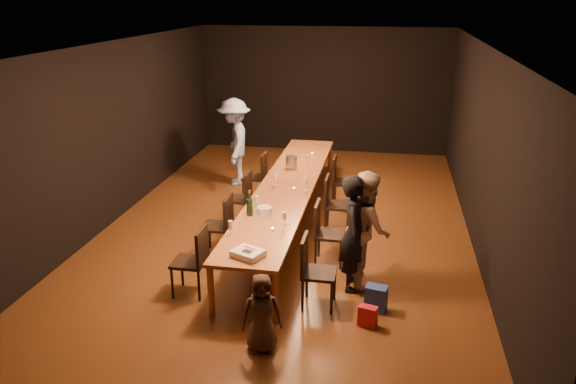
% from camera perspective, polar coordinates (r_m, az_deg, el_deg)
% --- Properties ---
extents(ground, '(10.00, 10.00, 0.00)m').
position_cam_1_polar(ground, '(9.53, -0.10, -3.56)').
color(ground, '#3F1C0F').
rests_on(ground, ground).
extents(room_shell, '(6.04, 10.04, 3.02)m').
position_cam_1_polar(room_shell, '(8.91, -0.10, 8.80)').
color(room_shell, black).
rests_on(room_shell, ground).
extents(table, '(0.90, 6.00, 0.75)m').
position_cam_1_polar(table, '(9.27, -0.10, 0.43)').
color(table, brown).
rests_on(table, ground).
extents(chair_right_0, '(0.42, 0.42, 0.93)m').
position_cam_1_polar(chair_right_0, '(7.07, 3.19, -8.14)').
color(chair_right_0, black).
rests_on(chair_right_0, ground).
extents(chair_right_1, '(0.42, 0.42, 0.93)m').
position_cam_1_polar(chair_right_1, '(8.14, 4.27, -4.25)').
color(chair_right_1, black).
rests_on(chair_right_1, ground).
extents(chair_right_2, '(0.42, 0.42, 0.93)m').
position_cam_1_polar(chair_right_2, '(9.25, 5.09, -1.27)').
color(chair_right_2, black).
rests_on(chair_right_2, ground).
extents(chair_right_3, '(0.42, 0.42, 0.93)m').
position_cam_1_polar(chair_right_3, '(10.37, 5.73, 1.06)').
color(chair_right_3, black).
rests_on(chair_right_3, ground).
extents(chair_left_0, '(0.42, 0.42, 0.93)m').
position_cam_1_polar(chair_left_0, '(7.44, -10.01, -6.93)').
color(chair_left_0, black).
rests_on(chair_left_0, ground).
extents(chair_left_1, '(0.42, 0.42, 0.93)m').
position_cam_1_polar(chair_left_1, '(8.47, -7.26, -3.38)').
color(chair_left_1, black).
rests_on(chair_left_1, ground).
extents(chair_left_2, '(0.42, 0.42, 0.93)m').
position_cam_1_polar(chair_left_2, '(9.53, -5.13, -0.62)').
color(chair_left_2, black).
rests_on(chair_left_2, ground).
extents(chair_left_3, '(0.42, 0.42, 0.93)m').
position_cam_1_polar(chair_left_3, '(10.63, -3.43, 1.59)').
color(chair_left_3, black).
rests_on(chair_left_3, ground).
extents(woman_birthday, '(0.39, 0.59, 1.58)m').
position_cam_1_polar(woman_birthday, '(7.38, 6.74, -4.17)').
color(woman_birthday, black).
rests_on(woman_birthday, ground).
extents(woman_tan, '(0.80, 0.91, 1.58)m').
position_cam_1_polar(woman_tan, '(7.56, 7.94, -3.64)').
color(woman_tan, beige).
rests_on(woman_tan, ground).
extents(man_blue, '(0.95, 1.28, 1.77)m').
position_cam_1_polar(man_blue, '(11.47, -5.43, 5.08)').
color(man_blue, '#89A4D3').
rests_on(man_blue, ground).
extents(child, '(0.51, 0.41, 0.92)m').
position_cam_1_polar(child, '(6.25, -2.69, -12.20)').
color(child, '#453126').
rests_on(child, ground).
extents(gift_bag_red, '(0.24, 0.17, 0.26)m').
position_cam_1_polar(gift_bag_red, '(6.88, 8.09, -12.38)').
color(gift_bag_red, red).
rests_on(gift_bag_red, ground).
extents(gift_bag_blue, '(0.29, 0.22, 0.33)m').
position_cam_1_polar(gift_bag_blue, '(7.18, 8.94, -10.61)').
color(gift_bag_blue, '#2749AC').
rests_on(gift_bag_blue, ground).
extents(birthday_cake, '(0.44, 0.40, 0.08)m').
position_cam_1_polar(birthday_cake, '(6.80, -4.10, -6.24)').
color(birthday_cake, white).
rests_on(birthday_cake, table).
extents(plate_stack, '(0.24, 0.24, 0.12)m').
position_cam_1_polar(plate_stack, '(8.01, -2.42, -1.94)').
color(plate_stack, silver).
rests_on(plate_stack, table).
extents(champagne_bottle, '(0.11, 0.11, 0.38)m').
position_cam_1_polar(champagne_bottle, '(7.96, -3.92, -1.12)').
color(champagne_bottle, black).
rests_on(champagne_bottle, table).
extents(ice_bucket, '(0.26, 0.26, 0.22)m').
position_cam_1_polar(ice_bucket, '(10.12, 0.35, 3.04)').
color(ice_bucket, '#A3A2A7').
rests_on(ice_bucket, table).
extents(wineglass_0, '(0.06, 0.06, 0.21)m').
position_cam_1_polar(wineglass_0, '(7.36, -5.86, -3.69)').
color(wineglass_0, beige).
rests_on(wineglass_0, table).
extents(wineglass_1, '(0.06, 0.06, 0.21)m').
position_cam_1_polar(wineglass_1, '(7.61, -0.44, -2.76)').
color(wineglass_1, beige).
rests_on(wineglass_1, table).
extents(wineglass_2, '(0.06, 0.06, 0.21)m').
position_cam_1_polar(wineglass_2, '(8.22, -3.19, -1.05)').
color(wineglass_2, silver).
rests_on(wineglass_2, table).
extents(wineglass_3, '(0.06, 0.06, 0.21)m').
position_cam_1_polar(wineglass_3, '(8.99, 1.78, 0.81)').
color(wineglass_3, beige).
rests_on(wineglass_3, table).
extents(wineglass_4, '(0.06, 0.06, 0.21)m').
position_cam_1_polar(wineglass_4, '(9.22, -1.21, 1.31)').
color(wineglass_4, silver).
rests_on(wineglass_4, table).
extents(wineglass_5, '(0.06, 0.06, 0.21)m').
position_cam_1_polar(wineglass_5, '(10.27, 1.91, 3.23)').
color(wineglass_5, silver).
rests_on(wineglass_5, table).
extents(tealight_near, '(0.05, 0.05, 0.03)m').
position_cam_1_polar(tealight_near, '(7.51, -1.57, -3.83)').
color(tealight_near, '#B2B7B2').
rests_on(tealight_near, table).
extents(tealight_mid, '(0.05, 0.05, 0.03)m').
position_cam_1_polar(tealight_mid, '(9.04, 0.60, 0.33)').
color(tealight_mid, '#B2B7B2').
rests_on(tealight_mid, table).
extents(tealight_far, '(0.05, 0.05, 0.03)m').
position_cam_1_polar(tealight_far, '(11.02, 2.47, 3.90)').
color(tealight_far, '#B2B7B2').
rests_on(tealight_far, table).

